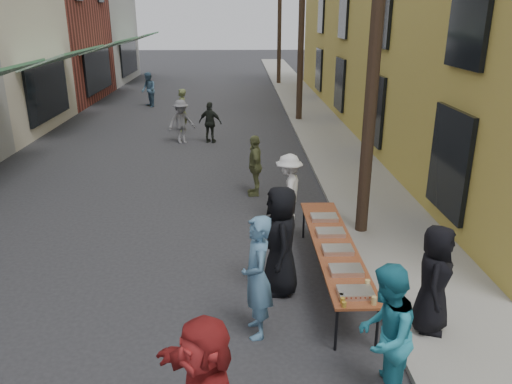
{
  "coord_description": "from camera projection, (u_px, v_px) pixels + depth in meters",
  "views": [
    {
      "loc": [
        1.72,
        -6.8,
        4.52
      ],
      "look_at": [
        2.0,
        2.13,
        1.3
      ],
      "focal_mm": 35.0,
      "sensor_mm": 36.0,
      "label": 1
    }
  ],
  "objects": [
    {
      "name": "ground",
      "position": [
        134.0,
        316.0,
        7.87
      ],
      "size": [
        120.0,
        120.0,
        0.0
      ],
      "primitive_type": "plane",
      "color": "#28282B",
      "rests_on": "ground"
    },
    {
      "name": "sidewalk",
      "position": [
        314.0,
        120.0,
        22.11
      ],
      "size": [
        2.2,
        60.0,
        0.1
      ],
      "primitive_type": "cube",
      "color": "gray",
      "rests_on": "ground"
    },
    {
      "name": "building_ochre",
      "position": [
        477.0,
        0.0,
        19.67
      ],
      "size": [
        10.0,
        28.0,
        10.0
      ],
      "primitive_type": "cube",
      "color": "gold",
      "rests_on": "ground"
    },
    {
      "name": "utility_pole_near",
      "position": [
        378.0,
        14.0,
        9.3
      ],
      "size": [
        0.26,
        0.26,
        9.0
      ],
      "primitive_type": "cylinder",
      "color": "#2D2116",
      "rests_on": "ground"
    },
    {
      "name": "utility_pole_mid",
      "position": [
        302.0,
        13.0,
        20.58
      ],
      "size": [
        0.26,
        0.26,
        9.0
      ],
      "primitive_type": "cylinder",
      "color": "#2D2116",
      "rests_on": "ground"
    },
    {
      "name": "utility_pole_far",
      "position": [
        280.0,
        13.0,
        31.86
      ],
      "size": [
        0.26,
        0.26,
        9.0
      ],
      "primitive_type": "cylinder",
      "color": "#2D2116",
      "rests_on": "ground"
    },
    {
      "name": "serving_table",
      "position": [
        334.0,
        246.0,
        8.63
      ],
      "size": [
        0.7,
        4.0,
        0.75
      ],
      "color": "maroon",
      "rests_on": "ground"
    },
    {
      "name": "catering_tray_sausage",
      "position": [
        355.0,
        292.0,
        7.05
      ],
      "size": [
        0.5,
        0.33,
        0.08
      ],
      "primitive_type": "cube",
      "color": "maroon",
      "rests_on": "serving_table"
    },
    {
      "name": "catering_tray_foil_b",
      "position": [
        346.0,
        270.0,
        7.66
      ],
      "size": [
        0.5,
        0.33,
        0.08
      ],
      "primitive_type": "cube",
      "color": "#B2B2B7",
      "rests_on": "serving_table"
    },
    {
      "name": "catering_tray_buns",
      "position": [
        338.0,
        250.0,
        8.32
      ],
      "size": [
        0.5,
        0.33,
        0.08
      ],
      "primitive_type": "cube",
      "color": "tan",
      "rests_on": "serving_table"
    },
    {
      "name": "catering_tray_foil_d",
      "position": [
        330.0,
        232.0,
        8.98
      ],
      "size": [
        0.5,
        0.33,
        0.08
      ],
      "primitive_type": "cube",
      "color": "#B2B2B7",
      "rests_on": "serving_table"
    },
    {
      "name": "catering_tray_buns_end",
      "position": [
        324.0,
        217.0,
        9.64
      ],
      "size": [
        0.5,
        0.33,
        0.08
      ],
      "primitive_type": "cube",
      "color": "tan",
      "rests_on": "serving_table"
    },
    {
      "name": "condiment_jar_a",
      "position": [
        344.0,
        304.0,
        6.76
      ],
      "size": [
        0.07,
        0.07,
        0.08
      ],
      "primitive_type": "cylinder",
      "color": "#A57F26",
      "rests_on": "serving_table"
    },
    {
      "name": "condiment_jar_b",
      "position": [
        343.0,
        300.0,
        6.86
      ],
      "size": [
        0.07,
        0.07,
        0.08
      ],
      "primitive_type": "cylinder",
      "color": "#A57F26",
      "rests_on": "serving_table"
    },
    {
      "name": "condiment_jar_c",
      "position": [
        341.0,
        297.0,
        6.95
      ],
      "size": [
        0.07,
        0.07,
        0.08
      ],
      "primitive_type": "cylinder",
      "color": "#A57F26",
      "rests_on": "serving_table"
    },
    {
      "name": "cup_stack",
      "position": [
        374.0,
        301.0,
        6.81
      ],
      "size": [
        0.08,
        0.08,
        0.12
      ],
      "primitive_type": "cylinder",
      "color": "tan",
      "rests_on": "serving_table"
    },
    {
      "name": "guest_front_a",
      "position": [
        281.0,
        241.0,
        8.29
      ],
      "size": [
        0.67,
        0.97,
        1.89
      ],
      "primitive_type": "imported",
      "rotation": [
        0.0,
        0.0,
        -1.49
      ],
      "color": "black",
      "rests_on": "ground"
    },
    {
      "name": "guest_front_b",
      "position": [
        257.0,
        277.0,
        7.16
      ],
      "size": [
        0.52,
        0.73,
        1.88
      ],
      "primitive_type": "imported",
      "rotation": [
        0.0,
        0.0,
        -1.46
      ],
      "color": "teal",
      "rests_on": "ground"
    },
    {
      "name": "guest_front_c",
      "position": [
        384.0,
        335.0,
        5.92
      ],
      "size": [
        1.03,
        1.11,
        1.82
      ],
      "primitive_type": "imported",
      "rotation": [
        0.0,
        0.0,
        -2.08
      ],
      "color": "teal",
      "rests_on": "ground"
    },
    {
      "name": "guest_front_d",
      "position": [
        289.0,
        190.0,
        11.06
      ],
      "size": [
        0.9,
        1.19,
        1.63
      ],
      "primitive_type": "imported",
      "rotation": [
        0.0,
        0.0,
        -1.88
      ],
      "color": "white",
      "rests_on": "ground"
    },
    {
      "name": "guest_front_e",
      "position": [
        255.0,
        165.0,
        12.89
      ],
      "size": [
        0.43,
        0.95,
        1.59
      ],
      "primitive_type": "imported",
      "rotation": [
        0.0,
        0.0,
        -1.53
      ],
      "color": "olive",
      "rests_on": "ground"
    },
    {
      "name": "server",
      "position": [
        434.0,
        279.0,
        7.14
      ],
      "size": [
        0.8,
        0.95,
        1.64
      ],
      "primitive_type": "imported",
      "rotation": [
        0.0,
        0.0,
        1.16
      ],
      "color": "black",
      "rests_on": "sidewalk"
    },
    {
      "name": "passerby_left",
      "position": [
        181.0,
        122.0,
        18.07
      ],
      "size": [
        1.18,
        1.02,
        1.59
      ],
      "primitive_type": "imported",
      "rotation": [
        0.0,
        0.0,
        0.52
      ],
      "color": "slate",
      "rests_on": "ground"
    },
    {
      "name": "passerby_mid",
      "position": [
        210.0,
        123.0,
        18.15
      ],
      "size": [
        0.95,
        0.64,
        1.49
      ],
      "primitive_type": "imported",
      "rotation": [
        0.0,
        0.0,
        2.8
      ],
      "color": "black",
      "rests_on": "ground"
    },
    {
      "name": "passerby_right",
      "position": [
        182.0,
        110.0,
        19.87
      ],
      "size": [
        0.43,
        0.63,
        1.7
      ],
      "primitive_type": "imported",
      "rotation": [
        0.0,
        0.0,
        4.67
      ],
      "color": "#5B653A",
      "rests_on": "ground"
    },
    {
      "name": "passerby_far",
      "position": [
        149.0,
        90.0,
        25.13
      ],
      "size": [
        0.98,
        1.05,
        1.72
      ],
      "primitive_type": "imported",
      "rotation": [
        0.0,
        0.0,
        5.24
      ],
      "color": "#436783",
      "rests_on": "ground"
    }
  ]
}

